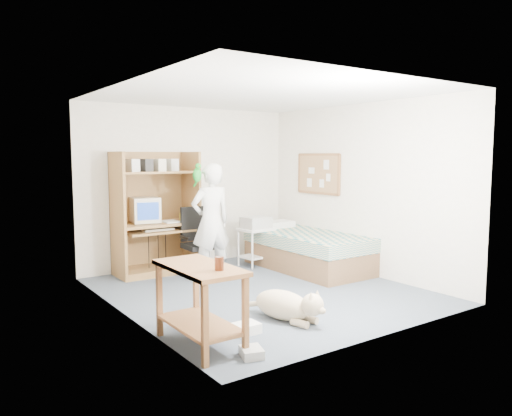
% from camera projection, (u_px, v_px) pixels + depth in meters
% --- Properties ---
extents(floor, '(4.00, 4.00, 0.00)m').
position_uv_depth(floor, '(261.00, 291.00, 6.46)').
color(floor, '#404A57').
rests_on(floor, ground).
extents(wall_back, '(3.60, 0.02, 2.50)m').
position_uv_depth(wall_back, '(189.00, 187.00, 7.96)').
color(wall_back, silver).
rests_on(wall_back, floor).
extents(wall_right, '(0.02, 4.00, 2.50)m').
position_uv_depth(wall_right, '(361.00, 189.00, 7.35)').
color(wall_right, silver).
rests_on(wall_right, floor).
extents(wall_left, '(0.02, 4.00, 2.50)m').
position_uv_depth(wall_left, '(124.00, 202.00, 5.30)').
color(wall_left, silver).
rests_on(wall_left, floor).
extents(ceiling, '(3.60, 4.00, 0.02)m').
position_uv_depth(ceiling, '(262.00, 94.00, 6.20)').
color(ceiling, white).
rests_on(ceiling, wall_back).
extents(computer_hutch, '(1.20, 0.63, 1.80)m').
position_uv_depth(computer_hutch, '(155.00, 218.00, 7.39)').
color(computer_hutch, brown).
rests_on(computer_hutch, floor).
extents(bed, '(1.02, 2.02, 0.66)m').
position_uv_depth(bed, '(307.00, 251.00, 7.67)').
color(bed, brown).
rests_on(bed, floor).
extents(side_desk, '(0.50, 1.00, 0.75)m').
position_uv_depth(side_desk, '(200.00, 293.00, 4.55)').
color(side_desk, brown).
rests_on(side_desk, floor).
extents(corkboard, '(0.04, 0.94, 0.66)m').
position_uv_depth(corkboard, '(318.00, 174.00, 8.05)').
color(corkboard, olive).
rests_on(corkboard, wall_right).
extents(office_chair, '(0.55, 0.55, 0.98)m').
position_uv_depth(office_chair, '(198.00, 251.00, 7.30)').
color(office_chair, black).
rests_on(office_chair, floor).
extents(person, '(0.61, 0.41, 1.63)m').
position_uv_depth(person, '(211.00, 222.00, 7.03)').
color(person, white).
rests_on(person, floor).
extents(parrot, '(0.12, 0.21, 0.33)m').
position_uv_depth(parrot, '(197.00, 174.00, 6.86)').
color(parrot, '#127E16').
rests_on(parrot, person).
extents(dog, '(0.49, 1.01, 0.38)m').
position_uv_depth(dog, '(287.00, 305.00, 5.28)').
color(dog, '#CCAE89').
rests_on(dog, floor).
extents(printer_cart, '(0.54, 0.45, 0.60)m').
position_uv_depth(printer_cart, '(256.00, 241.00, 7.90)').
color(printer_cart, white).
rests_on(printer_cart, floor).
extents(printer, '(0.45, 0.36, 0.18)m').
position_uv_depth(printer, '(256.00, 222.00, 7.87)').
color(printer, '#AAAAA5').
rests_on(printer, printer_cart).
extents(crt_monitor, '(0.45, 0.47, 0.37)m').
position_uv_depth(crt_monitor, '(145.00, 210.00, 7.30)').
color(crt_monitor, beige).
rests_on(crt_monitor, computer_hutch).
extents(keyboard, '(0.45, 0.16, 0.03)m').
position_uv_depth(keyboard, '(158.00, 230.00, 7.26)').
color(keyboard, beige).
rests_on(keyboard, computer_hutch).
extents(pencil_cup, '(0.08, 0.08, 0.12)m').
position_uv_depth(pencil_cup, '(182.00, 217.00, 7.55)').
color(pencil_cup, yellow).
rests_on(pencil_cup, computer_hutch).
extents(drink_glass, '(0.08, 0.08, 0.12)m').
position_uv_depth(drink_glass, '(219.00, 263.00, 4.33)').
color(drink_glass, '#3C1709').
rests_on(drink_glass, side_desk).
extents(floor_box_a, '(0.25, 0.20, 0.10)m').
position_uv_depth(floor_box_a, '(246.00, 328.00, 4.91)').
color(floor_box_a, white).
rests_on(floor_box_a, floor).
extents(floor_box_b, '(0.24, 0.27, 0.08)m').
position_uv_depth(floor_box_b, '(251.00, 352.00, 4.33)').
color(floor_box_b, beige).
rests_on(floor_box_b, floor).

